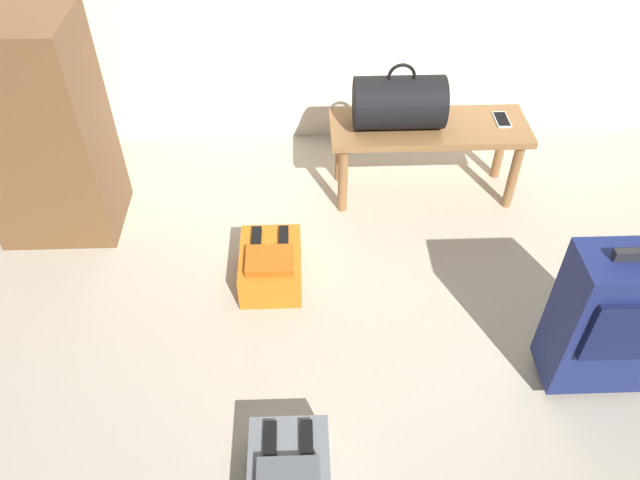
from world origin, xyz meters
name	(u,v)px	position (x,y,z in m)	size (l,w,h in m)	color
ground_plane	(365,336)	(0.00, 0.00, 0.00)	(6.60, 6.60, 0.00)	#B2A893
bench	(428,136)	(0.39, 0.98, 0.36)	(1.00, 0.36, 0.43)	olive
duffel_bag_black	(399,102)	(0.22, 0.98, 0.56)	(0.44, 0.26, 0.34)	black
cell_phone	(502,120)	(0.76, 1.01, 0.43)	(0.07, 0.14, 0.01)	silver
suitcase_upright_navy	(618,319)	(0.90, -0.24, 0.37)	(0.44, 0.25, 0.72)	navy
backpack_orange	(271,265)	(-0.41, 0.35, 0.09)	(0.28, 0.38, 0.21)	orange
backpack_grey	(289,478)	(-0.33, -0.67, 0.09)	(0.28, 0.38, 0.21)	slate
side_cabinet	(39,131)	(-1.47, 0.81, 0.55)	(0.56, 0.44, 1.10)	brown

